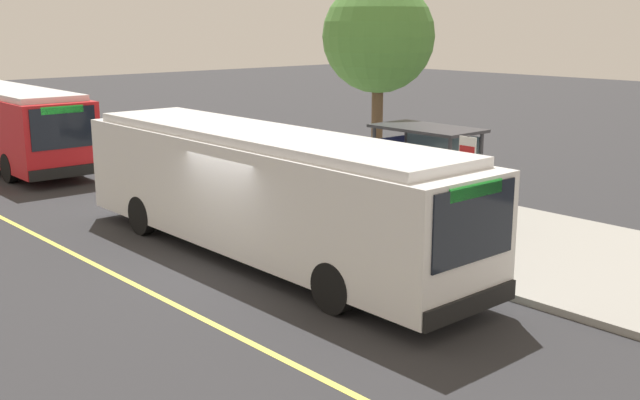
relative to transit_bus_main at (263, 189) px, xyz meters
name	(u,v)px	position (x,y,z in m)	size (l,w,h in m)	color
ground_plane	(232,267)	(0.14, -1.01, -1.62)	(120.00, 120.00, 0.00)	#2B2B2D
sidewalk_curb	(411,219)	(0.14, 4.99, -1.54)	(44.00, 6.40, 0.15)	gray
lane_stripe_center	(144,289)	(0.14, -3.21, -1.61)	(36.00, 0.14, 0.01)	#E0D64C
transit_bus_main	(263,189)	(0.00, 0.00, 0.00)	(12.07, 2.74, 2.95)	white
transit_bus_second	(7,123)	(-15.77, 0.05, 0.00)	(11.01, 2.87, 2.95)	red
bus_shelter	(425,152)	(0.31, 5.29, 0.30)	(2.90, 1.60, 2.48)	#333338
waiting_bench	(433,199)	(0.57, 5.39, -0.99)	(1.60, 0.48, 0.95)	brown
route_sign_post	(466,181)	(3.57, 2.84, 0.34)	(0.44, 0.08, 2.80)	#333338
pedestrian_commuter	(440,214)	(2.96, 2.72, -0.50)	(0.24, 0.40, 1.69)	#282D47
street_tree_near_shelter	(378,37)	(-3.22, 7.12, 3.25)	(3.50, 3.50, 6.49)	brown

